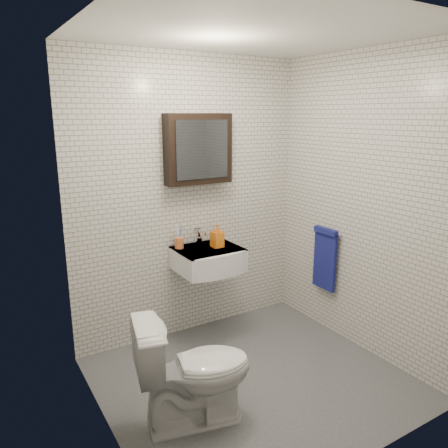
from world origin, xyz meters
The scene contains 9 objects.
ground centered at (0.00, 0.00, 0.01)m, with size 2.20×2.00×0.01m, color #4A4D51.
room_shell centered at (0.00, 0.00, 1.47)m, with size 2.22×2.02×2.51m.
washbasin centered at (0.05, 0.73, 0.76)m, with size 0.55×0.50×0.20m.
faucet centered at (0.05, 0.93, 0.92)m, with size 0.06×0.20×0.15m.
mirror_cabinet centered at (0.05, 0.93, 1.70)m, with size 0.60×0.15×0.60m.
towel_rail centered at (1.04, 0.35, 0.72)m, with size 0.09×0.30×0.58m.
toothbrush_cup centered at (-0.16, 0.91, 0.90)m, with size 0.10×0.10×0.21m.
soap_bottle centered at (0.14, 0.76, 0.95)m, with size 0.09×0.10×0.21m, color orange.
toilet centered at (-0.59, -0.18, 0.38)m, with size 0.42×0.75×0.76m, color white.
Camera 1 is at (-1.73, -2.42, 2.00)m, focal length 35.00 mm.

